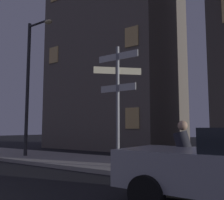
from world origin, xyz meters
name	(u,v)px	position (x,y,z in m)	size (l,w,h in m)	color
sidewalk_kerb	(110,164)	(0.00, 6.94, 0.07)	(40.00, 3.44, 0.14)	#9E9991
signpost	(118,93)	(1.00, 6.01, 2.66)	(1.64, 1.22, 4.15)	gray
street_lamp	(31,76)	(-4.44, 6.47, 3.97)	(1.69, 0.28, 6.52)	#2D2D30
cyclist	(181,160)	(3.86, 4.30, 0.75)	(1.81, 0.38, 1.61)	black
building_left_block	(116,49)	(-5.00, 14.56, 7.50)	(8.94, 6.41, 15.00)	#6B6056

